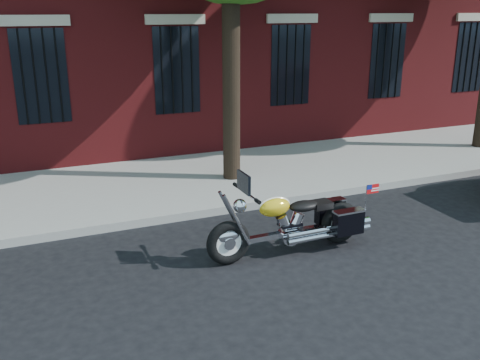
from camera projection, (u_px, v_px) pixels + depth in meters
name	position (u px, v px, depth m)	size (l,w,h in m)	color
ground	(270.00, 239.00, 8.71)	(120.00, 120.00, 0.00)	black
curb	(238.00, 207.00, 9.90)	(40.00, 0.16, 0.15)	gray
sidewalk	(204.00, 179.00, 11.54)	(40.00, 3.60, 0.15)	gray
motorcycle	(295.00, 224.00, 8.12)	(2.71, 0.79, 1.37)	black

